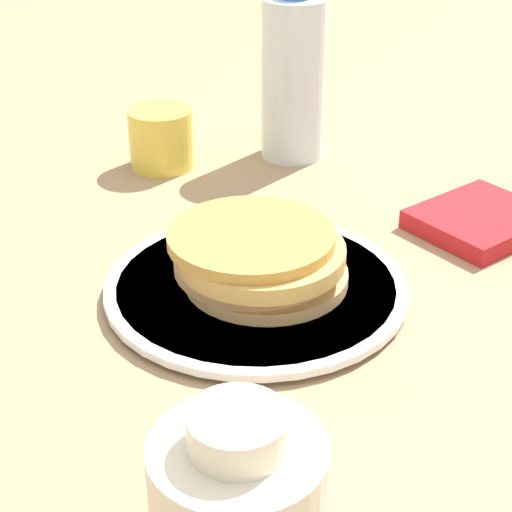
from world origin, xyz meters
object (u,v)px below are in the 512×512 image
Objects in this scene: pancake_stack at (257,257)px; water_bottle_near at (293,78)px; plate at (256,288)px; cream_jug at (238,494)px; juice_glass at (161,138)px.

water_bottle_near is (-0.32, -0.07, 0.06)m from pancake_stack.
pancake_stack reaches higher than plate.
cream_jug is 0.50× the size of water_bottle_near.
juice_glass reaches higher than pancake_stack.
cream_jug reaches higher than pancake_stack.
plate is 0.34m from water_bottle_near.
pancake_stack is at bearing 40.65° from juice_glass.
water_bottle_near reaches higher than juice_glass.
juice_glass is at bearing -139.35° from pancake_stack.
plate is 0.32m from juice_glass.
pancake_stack is 0.34m from water_bottle_near.
plate is 0.03m from pancake_stack.
water_bottle_near reaches higher than pancake_stack.
pancake_stack is 0.31m from juice_glass.
pancake_stack is at bearing 11.93° from water_bottle_near.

